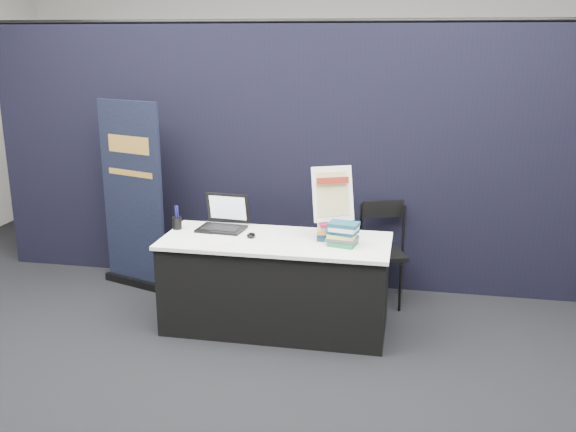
# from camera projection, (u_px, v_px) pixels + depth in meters

# --- Properties ---
(floor) EXTENTS (8.00, 8.00, 0.00)m
(floor) POSITION_uv_depth(u_px,v_px,m) (260.00, 358.00, 4.73)
(floor) COLOR black
(floor) RESTS_ON ground
(wall_back) EXTENTS (8.00, 0.02, 3.50)m
(wall_back) POSITION_uv_depth(u_px,v_px,m) (333.00, 81.00, 8.03)
(wall_back) COLOR beige
(wall_back) RESTS_ON floor
(drape_partition) EXTENTS (6.00, 0.08, 2.40)m
(drape_partition) POSITION_uv_depth(u_px,v_px,m) (299.00, 159.00, 5.92)
(drape_partition) COLOR black
(drape_partition) RESTS_ON floor
(display_table) EXTENTS (1.80, 0.75, 0.75)m
(display_table) POSITION_uv_depth(u_px,v_px,m) (276.00, 283.00, 5.15)
(display_table) COLOR black
(display_table) RESTS_ON floor
(laptop) EXTENTS (0.39, 0.33, 0.28)m
(laptop) POSITION_uv_depth(u_px,v_px,m) (223.00, 221.00, 5.31)
(laptop) COLOR black
(laptop) RESTS_ON display_table
(mouse) EXTENTS (0.08, 0.11, 0.03)m
(mouse) POSITION_uv_depth(u_px,v_px,m) (251.00, 235.00, 5.09)
(mouse) COLOR black
(mouse) RESTS_ON display_table
(brochure_left) EXTENTS (0.30, 0.23, 0.00)m
(brochure_left) POSITION_uv_depth(u_px,v_px,m) (183.00, 243.00, 4.95)
(brochure_left) COLOR white
(brochure_left) RESTS_ON display_table
(brochure_mid) EXTENTS (0.29, 0.21, 0.00)m
(brochure_mid) POSITION_uv_depth(u_px,v_px,m) (216.00, 246.00, 4.87)
(brochure_mid) COLOR white
(brochure_mid) RESTS_ON display_table
(brochure_right) EXTENTS (0.36, 0.30, 0.00)m
(brochure_right) POSITION_uv_depth(u_px,v_px,m) (231.00, 238.00, 5.06)
(brochure_right) COLOR white
(brochure_right) RESTS_ON display_table
(pen_cup) EXTENTS (0.09, 0.09, 0.10)m
(pen_cup) POSITION_uv_depth(u_px,v_px,m) (177.00, 223.00, 5.30)
(pen_cup) COLOR black
(pen_cup) RESTS_ON display_table
(book_stack_tall) EXTENTS (0.24, 0.20, 0.14)m
(book_stack_tall) POSITION_uv_depth(u_px,v_px,m) (332.00, 230.00, 5.03)
(book_stack_tall) COLOR navy
(book_stack_tall) RESTS_ON display_table
(book_stack_short) EXTENTS (0.23, 0.19, 0.18)m
(book_stack_short) POSITION_uv_depth(u_px,v_px,m) (343.00, 234.00, 4.88)
(book_stack_short) COLOR #1C6C3F
(book_stack_short) RESTS_ON display_table
(info_sign) EXTENTS (0.35, 0.25, 0.44)m
(info_sign) POSITION_uv_depth(u_px,v_px,m) (333.00, 194.00, 4.98)
(info_sign) COLOR black
(info_sign) RESTS_ON book_stack_tall
(pullup_banner) EXTENTS (0.73, 0.34, 1.75)m
(pullup_banner) POSITION_uv_depth(u_px,v_px,m) (133.00, 207.00, 5.92)
(pullup_banner) COLOR black
(pullup_banner) RESTS_ON floor
(stacking_chair) EXTENTS (0.51, 0.52, 0.88)m
(stacking_chair) POSITION_uv_depth(u_px,v_px,m) (381.00, 248.00, 5.66)
(stacking_chair) COLOR black
(stacking_chair) RESTS_ON floor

